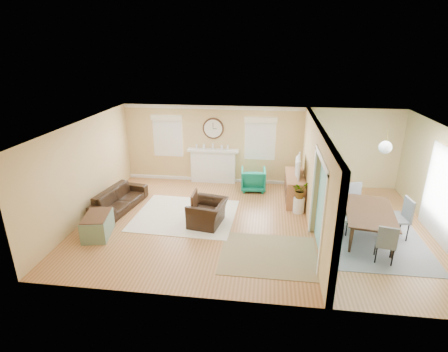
{
  "coord_description": "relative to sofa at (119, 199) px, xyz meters",
  "views": [
    {
      "loc": [
        0.29,
        -8.19,
        4.4
      ],
      "look_at": [
        -0.8,
        0.3,
        1.2
      ],
      "focal_mm": 28.0,
      "sensor_mm": 36.0,
      "label": 1
    }
  ],
  "objects": [
    {
      "name": "wall_front",
      "position": [
        3.85,
        -3.48,
        1.01
      ],
      "size": [
        9.0,
        0.02,
        2.6
      ],
      "primitive_type": "cube",
      "color": "tan",
      "rests_on": "ground"
    },
    {
      "name": "wall_clock",
      "position": [
        2.35,
        2.48,
        1.56
      ],
      "size": [
        0.7,
        0.07,
        0.7
      ],
      "color": "#4B2F1E",
      "rests_on": "wall_back"
    },
    {
      "name": "tv",
      "position": [
        4.98,
        1.21,
        0.8
      ],
      "size": [
        0.21,
        1.02,
        0.58
      ],
      "primitive_type": "imported",
      "rotation": [
        0.0,
        0.0,
        1.5
      ],
      "color": "black",
      "rests_on": "credenza"
    },
    {
      "name": "trunk",
      "position": [
        0.09,
        -1.55,
        -0.01
      ],
      "size": [
        0.76,
        1.05,
        0.55
      ],
      "color": "gray",
      "rests_on": "floor"
    },
    {
      "name": "dining_chair_w",
      "position": [
        5.98,
        -0.68,
        0.23
      ],
      "size": [
        0.42,
        0.42,
        0.88
      ],
      "color": "white",
      "rests_on": "floor"
    },
    {
      "name": "dining_chair_e",
      "position": [
        7.33,
        -0.73,
        0.32
      ],
      "size": [
        0.5,
        0.5,
        1.03
      ],
      "color": "slate",
      "rests_on": "floor"
    },
    {
      "name": "rug_cream",
      "position": [
        1.98,
        -0.21,
        -0.28
      ],
      "size": [
        2.79,
        2.45,
        0.01
      ],
      "primitive_type": "cube",
      "rotation": [
        0.0,
        0.0,
        -0.04
      ],
      "color": "beige",
      "rests_on": "floor"
    },
    {
      "name": "fireplace",
      "position": [
        2.35,
        2.4,
        0.31
      ],
      "size": [
        1.7,
        0.3,
        1.17
      ],
      "color": "white",
      "rests_on": "ground"
    },
    {
      "name": "window_right",
      "position": [
        3.9,
        2.47,
        1.37
      ],
      "size": [
        1.05,
        0.13,
        1.42
      ],
      "color": "white",
      "rests_on": "wall_back"
    },
    {
      "name": "sofa",
      "position": [
        0.0,
        0.0,
        0.0
      ],
      "size": [
        1.08,
        2.07,
        0.58
      ],
      "primitive_type": "imported",
      "rotation": [
        0.0,
        0.0,
        1.41
      ],
      "color": "black",
      "rests_on": "floor"
    },
    {
      "name": "potted_plant",
      "position": [
        5.08,
        0.36,
        0.4
      ],
      "size": [
        0.56,
        0.55,
        0.47
      ],
      "primitive_type": "imported",
      "rotation": [
        0.0,
        0.0,
        0.72
      ],
      "color": "#337F33",
      "rests_on": "garden_stool"
    },
    {
      "name": "credenza",
      "position": [
        5.0,
        1.21,
        0.11
      ],
      "size": [
        0.53,
        1.57,
        0.8
      ],
      "color": "#A77550",
      "rests_on": "floor"
    },
    {
      "name": "garden_stool",
      "position": [
        5.08,
        0.36,
        -0.06
      ],
      "size": [
        0.31,
        0.31,
        0.45
      ],
      "primitive_type": "cylinder",
      "color": "white",
      "rests_on": "floor"
    },
    {
      "name": "french_doors",
      "position": [
        8.3,
        -0.48,
        0.81
      ],
      "size": [
        0.06,
        1.7,
        2.2
      ],
      "color": "white",
      "rests_on": "ground"
    },
    {
      "name": "pendant",
      "position": [
        6.85,
        -0.48,
        1.91
      ],
      "size": [
        0.3,
        0.3,
        0.55
      ],
      "color": "gold",
      "rests_on": "ceiling"
    },
    {
      "name": "window_left",
      "position": [
        0.8,
        2.47,
        1.37
      ],
      "size": [
        1.05,
        0.13,
        1.42
      ],
      "color": "white",
      "rests_on": "wall_back"
    },
    {
      "name": "rug_jute",
      "position": [
        4.28,
        -1.89,
        -0.28
      ],
      "size": [
        2.15,
        1.76,
        0.01
      ],
      "primitive_type": "cube",
      "rotation": [
        0.0,
        0.0,
        -0.0
      ],
      "color": "#95865D",
      "rests_on": "floor"
    },
    {
      "name": "ceiling",
      "position": [
        3.85,
        -0.48,
        2.31
      ],
      "size": [
        9.0,
        6.0,
        0.02
      ],
      "primitive_type": "cube",
      "color": "white",
      "rests_on": "wall_back"
    },
    {
      "name": "floor",
      "position": [
        3.85,
        -0.48,
        -0.29
      ],
      "size": [
        9.0,
        9.0,
        0.0
      ],
      "primitive_type": "plane",
      "color": "brown",
      "rests_on": "ground"
    },
    {
      "name": "green_chair",
      "position": [
        3.74,
        1.86,
        0.07
      ],
      "size": [
        0.82,
        0.84,
        0.72
      ],
      "primitive_type": "imported",
      "rotation": [
        0.0,
        0.0,
        3.21
      ],
      "color": "#177254",
      "rests_on": "floor"
    },
    {
      "name": "dining_chair_s",
      "position": [
        6.74,
        -1.79,
        0.24
      ],
      "size": [
        0.48,
        0.48,
        0.9
      ],
      "color": "slate",
      "rests_on": "floor"
    },
    {
      "name": "rug_grey",
      "position": [
        6.7,
        -0.75,
        -0.28
      ],
      "size": [
        2.49,
        3.12,
        0.01
      ],
      "primitive_type": "cube",
      "color": "slate",
      "rests_on": "floor"
    },
    {
      "name": "wall_left",
      "position": [
        -0.65,
        -0.48,
        1.01
      ],
      "size": [
        0.02,
        6.0,
        2.6
      ],
      "primitive_type": "cube",
      "color": "tan",
      "rests_on": "ground"
    },
    {
      "name": "partition",
      "position": [
        5.36,
        -0.2,
        1.07
      ],
      "size": [
        0.17,
        6.0,
        2.6
      ],
      "color": "tan",
      "rests_on": "ground"
    },
    {
      "name": "wall_back",
      "position": [
        3.85,
        2.52,
        1.01
      ],
      "size": [
        9.0,
        0.02,
        2.6
      ],
      "primitive_type": "cube",
      "color": "tan",
      "rests_on": "ground"
    },
    {
      "name": "eames_chair",
      "position": [
        2.68,
        -0.63,
        0.04
      ],
      "size": [
        1.03,
        1.13,
        0.65
      ],
      "primitive_type": "imported",
      "rotation": [
        0.0,
        0.0,
        -1.74
      ],
      "color": "black",
      "rests_on": "floor"
    },
    {
      "name": "wall_right",
      "position": [
        8.35,
        -0.48,
        1.01
      ],
      "size": [
        0.02,
        6.0,
        2.6
      ],
      "primitive_type": "cube",
      "color": "tan",
      "rests_on": "ground"
    },
    {
      "name": "dining_table",
      "position": [
        6.7,
        -0.75,
        0.06
      ],
      "size": [
        1.36,
        2.09,
        0.69
      ],
      "primitive_type": "imported",
      "rotation": [
        0.0,
        0.0,
        1.43
      ],
      "color": "#4B2F1E",
      "rests_on": "floor"
    },
    {
      "name": "dining_chair_n",
      "position": [
        6.6,
        0.34,
        0.25
      ],
      "size": [
        0.51,
        0.51,
        0.92
      ],
      "color": "slate",
      "rests_on": "floor"
    }
  ]
}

